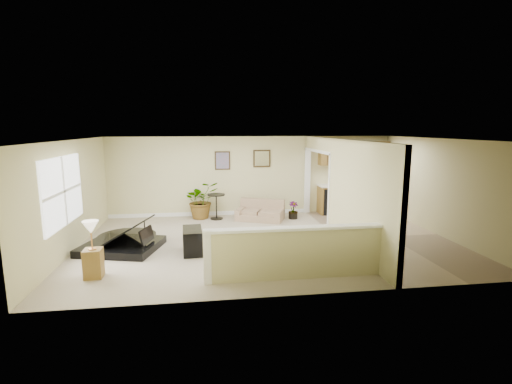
{
  "coord_description": "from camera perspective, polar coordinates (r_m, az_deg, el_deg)",
  "views": [
    {
      "loc": [
        -1.51,
        -8.67,
        2.78
      ],
      "look_at": [
        -0.25,
        0.4,
        1.18
      ],
      "focal_mm": 26.0,
      "sensor_mm": 36.0,
      "label": 1
    }
  ],
  "objects": [
    {
      "name": "piano",
      "position": [
        9.14,
        -20.23,
        -4.21
      ],
      "size": [
        2.19,
        2.19,
        1.54
      ],
      "rotation": [
        0.0,
        0.0,
        -0.26
      ],
      "color": "black",
      "rests_on": "floor"
    },
    {
      "name": "lamp_stand",
      "position": [
        7.6,
        -23.83,
        -8.69
      ],
      "size": [
        0.33,
        0.33,
        1.09
      ],
      "color": "olive",
      "rests_on": "floor"
    },
    {
      "name": "interior_partition",
      "position": [
        9.64,
        12.26,
        0.39
      ],
      "size": [
        0.18,
        5.99,
        2.5
      ],
      "color": "beige",
      "rests_on": "floor"
    },
    {
      "name": "piano_bench",
      "position": [
        8.49,
        -9.74,
        -7.38
      ],
      "size": [
        0.46,
        0.84,
        0.55
      ],
      "primitive_type": "cube",
      "rotation": [
        0.0,
        0.0,
        0.06
      ],
      "color": "black",
      "rests_on": "floor"
    },
    {
      "name": "floor",
      "position": [
        9.22,
        1.87,
        -7.61
      ],
      "size": [
        9.0,
        9.0,
        0.0
      ],
      "primitive_type": "plane",
      "color": "#BBB091",
      "rests_on": "ground"
    },
    {
      "name": "ceiling",
      "position": [
        8.8,
        1.97,
        8.11
      ],
      "size": [
        9.0,
        6.0,
        0.04
      ],
      "primitive_type": "cube",
      "color": "beige",
      "rests_on": "back_wall"
    },
    {
      "name": "left_wall",
      "position": [
        9.29,
        -26.58,
        -0.6
      ],
      "size": [
        0.04,
        6.0,
        2.5
      ],
      "primitive_type": "cube",
      "color": "beige",
      "rests_on": "floor"
    },
    {
      "name": "left_window",
      "position": [
        8.79,
        -27.6,
        0.1
      ],
      "size": [
        0.05,
        2.15,
        1.45
      ],
      "primitive_type": "cube",
      "color": "white",
      "rests_on": "left_wall"
    },
    {
      "name": "accent_table",
      "position": [
        11.36,
        -6.12,
        -1.72
      ],
      "size": [
        0.54,
        0.54,
        0.78
      ],
      "color": "black",
      "rests_on": "floor"
    },
    {
      "name": "pony_half_wall",
      "position": [
        6.94,
        5.78,
        -9.14
      ],
      "size": [
        3.42,
        0.22,
        1.0
      ],
      "color": "beige",
      "rests_on": "floor"
    },
    {
      "name": "palm_plant",
      "position": [
        11.53,
        -8.42,
        -1.27
      ],
      "size": [
        1.29,
        1.21,
        1.15
      ],
      "color": "black",
      "rests_on": "floor"
    },
    {
      "name": "wall_art_left",
      "position": [
        11.7,
        -5.17,
        4.84
      ],
      "size": [
        0.48,
        0.04,
        0.58
      ],
      "color": "#372814",
      "rests_on": "back_wall"
    },
    {
      "name": "front_wall",
      "position": [
        6.06,
        6.77,
        -4.76
      ],
      "size": [
        9.0,
        0.04,
        2.5
      ],
      "primitive_type": "cube",
      "color": "beige",
      "rests_on": "floor"
    },
    {
      "name": "small_plant",
      "position": [
        11.46,
        5.73,
        -2.98
      ],
      "size": [
        0.35,
        0.35,
        0.54
      ],
      "color": "black",
      "rests_on": "floor"
    },
    {
      "name": "loveseat",
      "position": [
        11.27,
        0.58,
        -2.78
      ],
      "size": [
        1.67,
        1.28,
        0.79
      ],
      "rotation": [
        0.0,
        0.0,
        -0.4
      ],
      "color": "tan",
      "rests_on": "floor"
    },
    {
      "name": "kitchen_cabinets",
      "position": [
        12.47,
        14.31,
        0.82
      ],
      "size": [
        2.36,
        0.65,
        2.33
      ],
      "color": "olive",
      "rests_on": "floor"
    },
    {
      "name": "wall_mirror",
      "position": [
        11.82,
        0.91,
        5.17
      ],
      "size": [
        0.55,
        0.04,
        0.55
      ],
      "color": "#372814",
      "rests_on": "back_wall"
    },
    {
      "name": "back_wall",
      "position": [
        11.86,
        -0.55,
        2.52
      ],
      "size": [
        9.0,
        0.04,
        2.5
      ],
      "primitive_type": "cube",
      "color": "beige",
      "rests_on": "floor"
    },
    {
      "name": "kitchen_vinyl",
      "position": [
        10.22,
        19.67,
        -6.42
      ],
      "size": [
        2.7,
        6.0,
        0.01
      ],
      "primitive_type": "cube",
      "color": "tan",
      "rests_on": "floor"
    },
    {
      "name": "right_wall",
      "position": [
        10.65,
        26.51,
        0.63
      ],
      "size": [
        0.04,
        6.0,
        2.5
      ],
      "primitive_type": "cube",
      "color": "beige",
      "rests_on": "floor"
    }
  ]
}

